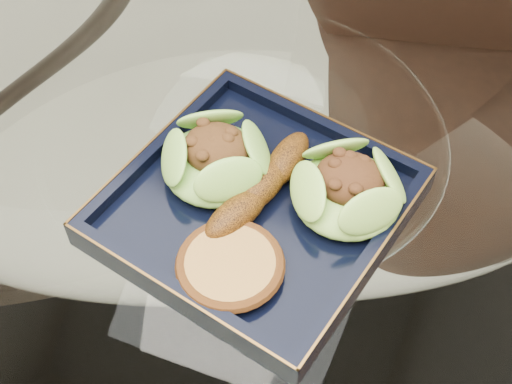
% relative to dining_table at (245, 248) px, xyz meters
% --- Properties ---
extents(dining_table, '(1.13, 1.13, 0.77)m').
position_rel_dining_table_xyz_m(dining_table, '(0.00, 0.00, 0.00)').
color(dining_table, white).
rests_on(dining_table, ground).
extents(dining_chair, '(0.51, 0.51, 0.94)m').
position_rel_dining_table_xyz_m(dining_chair, '(0.17, 0.30, -0.08)').
color(dining_chair, black).
rests_on(dining_chair, ground).
extents(navy_plate, '(0.33, 0.33, 0.02)m').
position_rel_dining_table_xyz_m(navy_plate, '(0.04, -0.06, 0.17)').
color(navy_plate, black).
rests_on(navy_plate, dining_table).
extents(lettuce_wrap_left, '(0.13, 0.13, 0.04)m').
position_rel_dining_table_xyz_m(lettuce_wrap_left, '(-0.02, -0.04, 0.20)').
color(lettuce_wrap_left, '#5BA12E').
rests_on(lettuce_wrap_left, navy_plate).
extents(lettuce_wrap_right, '(0.14, 0.14, 0.04)m').
position_rel_dining_table_xyz_m(lettuce_wrap_right, '(0.12, -0.03, 0.20)').
color(lettuce_wrap_right, '#6DA630').
rests_on(lettuce_wrap_right, navy_plate).
extents(roasted_plantain, '(0.07, 0.16, 0.03)m').
position_rel_dining_table_xyz_m(roasted_plantain, '(0.04, -0.05, 0.20)').
color(roasted_plantain, '#65360A').
rests_on(roasted_plantain, navy_plate).
extents(crumb_patty, '(0.10, 0.10, 0.02)m').
position_rel_dining_table_xyz_m(crumb_patty, '(0.04, -0.14, 0.19)').
color(crumb_patty, gold).
rests_on(crumb_patty, navy_plate).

